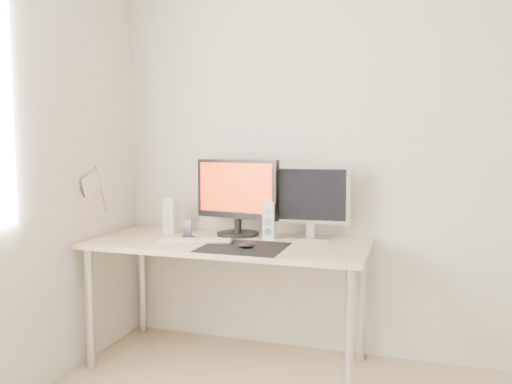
# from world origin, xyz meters

# --- Properties ---
(wall_back) EXTENTS (3.50, 0.00, 3.50)m
(wall_back) POSITION_xyz_m (0.00, 1.75, 1.25)
(wall_back) COLOR silver
(wall_back) RESTS_ON ground
(mousepad) EXTENTS (0.45, 0.40, 0.00)m
(mousepad) POSITION_xyz_m (-0.79, 1.24, 0.73)
(mousepad) COLOR black
(mousepad) RESTS_ON desk
(mouse) EXTENTS (0.10, 0.06, 0.04)m
(mouse) POSITION_xyz_m (-0.77, 1.21, 0.75)
(mouse) COLOR black
(mouse) RESTS_ON mousepad
(desk) EXTENTS (1.60, 0.70, 0.73)m
(desk) POSITION_xyz_m (-0.93, 1.38, 0.65)
(desk) COLOR #D1B587
(desk) RESTS_ON ground
(main_monitor) EXTENTS (0.55, 0.30, 0.47)m
(main_monitor) POSITION_xyz_m (-0.94, 1.58, 0.98)
(main_monitor) COLOR black
(main_monitor) RESTS_ON desk
(second_monitor) EXTENTS (0.45, 0.18, 0.43)m
(second_monitor) POSITION_xyz_m (-0.49, 1.59, 0.97)
(second_monitor) COLOR #B4B4B7
(second_monitor) RESTS_ON desk
(speaker_left) EXTENTS (0.07, 0.08, 0.22)m
(speaker_left) POSITION_xyz_m (-1.38, 1.54, 0.84)
(speaker_left) COLOR white
(speaker_left) RESTS_ON desk
(speaker_right) EXTENTS (0.07, 0.08, 0.22)m
(speaker_right) POSITION_xyz_m (-0.72, 1.52, 0.84)
(speaker_right) COLOR white
(speaker_right) RESTS_ON desk
(keyboard) EXTENTS (0.44, 0.22, 0.02)m
(keyboard) POSITION_xyz_m (-1.10, 1.30, 0.74)
(keyboard) COLOR silver
(keyboard) RESTS_ON desk
(phone_dock) EXTENTS (0.06, 0.05, 0.11)m
(phone_dock) POSITION_xyz_m (-1.19, 1.39, 0.76)
(phone_dock) COLOR black
(phone_dock) RESTS_ON desk
(pennant) EXTENTS (0.01, 0.23, 0.29)m
(pennant) POSITION_xyz_m (-1.72, 1.24, 1.05)
(pennant) COLOR #A57F54
(pennant) RESTS_ON wall_left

